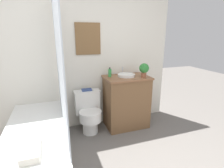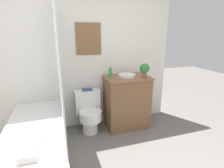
{
  "view_description": "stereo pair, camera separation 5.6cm",
  "coord_description": "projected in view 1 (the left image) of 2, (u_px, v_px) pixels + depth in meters",
  "views": [
    {
      "loc": [
        -0.46,
        -0.86,
        1.56
      ],
      "look_at": [
        0.36,
        1.49,
        0.83
      ],
      "focal_mm": 28.0,
      "sensor_mm": 36.0,
      "label": 1
    },
    {
      "loc": [
        -0.41,
        -0.88,
        1.56
      ],
      "look_at": [
        0.36,
        1.49,
        0.83
      ],
      "focal_mm": 28.0,
      "sensor_mm": 36.0,
      "label": 2
    }
  ],
  "objects": [
    {
      "name": "potted_plant",
      "position": [
        144.0,
        69.0,
        2.76
      ],
      "size": [
        0.16,
        0.16,
        0.23
      ],
      "color": "brown",
      "rests_on": "vanity"
    },
    {
      "name": "toilet",
      "position": [
        89.0,
        112.0,
        2.82
      ],
      "size": [
        0.42,
        0.47,
        0.67
      ],
      "color": "white",
      "rests_on": "ground_plane"
    },
    {
      "name": "soap_bottle",
      "position": [
        110.0,
        73.0,
        2.83
      ],
      "size": [
        0.05,
        0.05,
        0.15
      ],
      "color": "green",
      "rests_on": "vanity"
    },
    {
      "name": "wall_back",
      "position": [
        81.0,
        53.0,
        2.8
      ],
      "size": [
        3.09,
        0.07,
        2.5
      ],
      "color": "silver",
      "rests_on": "ground_plane"
    },
    {
      "name": "vanity",
      "position": [
        126.0,
        102.0,
        2.97
      ],
      "size": [
        0.73,
        0.5,
        0.88
      ],
      "color": "brown",
      "rests_on": "ground_plane"
    },
    {
      "name": "shower_area",
      "position": [
        39.0,
        142.0,
        2.09
      ],
      "size": [
        0.68,
        1.59,
        1.98
      ],
      "color": "white",
      "rests_on": "ground_plane"
    },
    {
      "name": "book_on_tank",
      "position": [
        87.0,
        90.0,
        2.83
      ],
      "size": [
        0.16,
        0.1,
        0.02
      ],
      "color": "#33477F",
      "rests_on": "toilet"
    },
    {
      "name": "sink",
      "position": [
        126.0,
        75.0,
        2.87
      ],
      "size": [
        0.29,
        0.32,
        0.13
      ],
      "color": "white",
      "rests_on": "vanity"
    }
  ]
}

